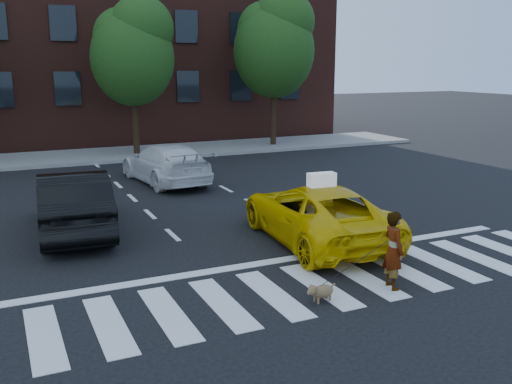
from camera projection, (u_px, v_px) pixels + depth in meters
ground at (319, 286)px, 10.95m from camera, size 120.00×120.00×0.00m
crosswalk at (320, 285)px, 10.95m from camera, size 13.00×2.40×0.01m
stop_line at (281, 260)px, 12.37m from camera, size 12.00×0.30×0.01m
sidewalk_far at (124, 154)px, 26.42m from camera, size 30.00×4.00×0.15m
building at (89, 30)px, 31.75m from camera, size 26.00×10.00×12.00m
tree_mid at (133, 48)px, 25.14m from camera, size 3.69×3.69×7.10m
tree_right at (274, 41)px, 27.92m from camera, size 4.00×4.00×7.70m
taxi at (316, 213)px, 13.59m from camera, size 2.67×5.13×1.38m
black_sedan at (74, 202)px, 14.26m from camera, size 2.03×4.86×1.56m
white_suv at (166, 163)px, 20.30m from camera, size 2.45×4.99×1.40m
woman at (394, 250)px, 10.68m from camera, size 0.44×0.60×1.50m
dog at (320, 291)px, 10.17m from camera, size 0.60×0.25×0.34m
taxi_sign at (322, 180)px, 13.22m from camera, size 0.67×0.33×0.32m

